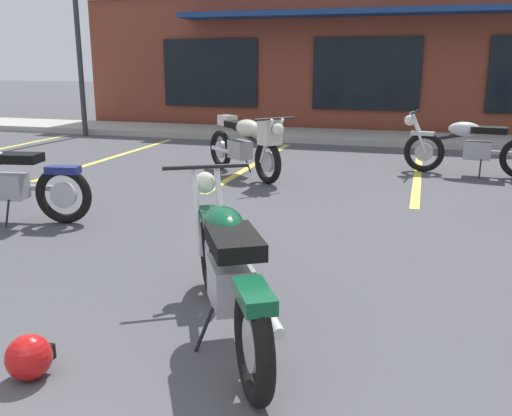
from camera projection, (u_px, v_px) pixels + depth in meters
name	position (u px, v px, depth m)	size (l,w,h in m)	color
ground_plane	(255.00, 255.00, 5.16)	(80.00, 80.00, 0.00)	#47474C
sidewalk_kerb	(358.00, 137.00, 12.71)	(22.00, 1.80, 0.14)	#A8A59E
brick_storefront_building	(378.00, 59.00, 15.99)	(14.94, 6.84, 3.62)	brown
painted_stall_lines	(333.00, 168.00, 9.39)	(13.87, 4.80, 0.01)	#DBCC4C
motorcycle_foreground_classic	(228.00, 268.00, 3.55)	(1.30, 1.89, 0.98)	black
motorcycle_silver_naked	(471.00, 146.00, 8.70)	(2.11, 0.70, 0.98)	black
motorcycle_green_cafe_racer	(246.00, 143.00, 8.56)	(1.71, 1.58, 0.98)	black
helmet_on_pavement	(29.00, 357.00, 3.13)	(0.26, 0.26, 0.26)	#B71414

